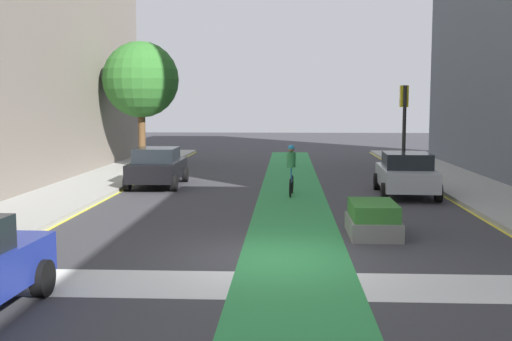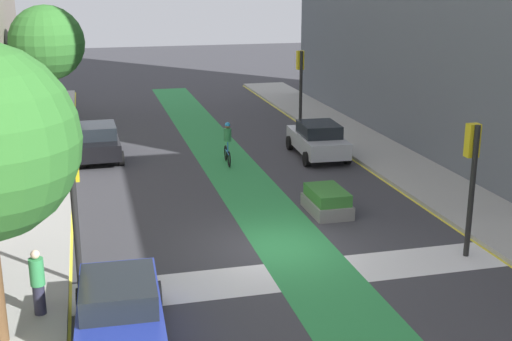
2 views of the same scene
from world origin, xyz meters
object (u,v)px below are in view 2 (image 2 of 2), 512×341
car_blue_left_near (120,309)px  traffic_signal_far_right (300,75)px  traffic_signal_near_right (472,164)px  traffic_signal_near_left (73,188)px  car_silver_right_far (318,139)px  median_planter (327,201)px  pedestrian_sidewalk_left_a (38,282)px  cyclist_in_lane (227,142)px  car_black_left_far (97,141)px  street_tree_far (47,43)px

car_blue_left_near → traffic_signal_far_right: bearing=61.8°
car_blue_left_near → traffic_signal_near_right: bearing=14.1°
traffic_signal_near_left → car_silver_right_far: size_ratio=0.89×
traffic_signal_far_right → car_blue_left_near: 21.91m
car_silver_right_far → car_blue_left_near: same height
car_blue_left_near → median_planter: size_ratio=2.09×
traffic_signal_near_left → pedestrian_sidewalk_left_a: (-0.91, -1.62, -1.71)m
car_blue_left_near → cyclist_in_lane: cyclist_in_lane is taller
traffic_signal_near_right → car_blue_left_near: traffic_signal_near_right is taller
car_black_left_far → car_silver_right_far: 9.75m
traffic_signal_near_left → median_planter: 9.31m
car_black_left_far → median_planter: size_ratio=2.07×
car_blue_left_near → pedestrian_sidewalk_left_a: pedestrian_sidewalk_left_a is taller
car_blue_left_near → cyclist_in_lane: (5.31, 13.73, 0.17)m
traffic_signal_near_left → street_tree_far: size_ratio=0.61×
car_silver_right_far → cyclist_in_lane: (-4.15, -0.22, 0.17)m
traffic_signal_near_right → median_planter: 5.61m
street_tree_far → traffic_signal_near_right: bearing=-58.6°
car_black_left_far → median_planter: 11.79m
traffic_signal_near_left → pedestrian_sidewalk_left_a: 2.53m
median_planter → traffic_signal_near_left: bearing=-155.4°
traffic_signal_near_left → street_tree_far: street_tree_far is taller
car_silver_right_far → traffic_signal_near_left: bearing=-133.6°
traffic_signal_near_right → traffic_signal_near_left: bearing=176.9°
car_silver_right_far → pedestrian_sidewalk_left_a: 16.79m
traffic_signal_near_left → car_blue_left_near: bearing=-74.3°
traffic_signal_near_left → cyclist_in_lane: 12.41m
median_planter → street_tree_far: bearing=121.4°
car_silver_right_far → car_black_left_far: bearing=167.6°
traffic_signal_far_right → median_planter: size_ratio=2.02×
car_blue_left_near → street_tree_far: street_tree_far is taller
car_blue_left_near → pedestrian_sidewalk_left_a: bearing=140.2°
street_tree_far → car_black_left_far: bearing=-71.7°
traffic_signal_near_right → car_black_left_far: size_ratio=0.92×
car_black_left_far → cyclist_in_lane: cyclist_in_lane is taller
car_silver_right_far → cyclist_in_lane: 4.16m
traffic_signal_far_right → median_planter: traffic_signal_far_right is taller
median_planter → car_silver_right_far: bearing=73.3°
pedestrian_sidewalk_left_a → street_tree_far: 21.23m
traffic_signal_far_right → car_silver_right_far: 5.74m
car_black_left_far → pedestrian_sidewalk_left_a: bearing=-96.7°
traffic_signal_near_right → traffic_signal_far_right: (0.31, 16.72, 0.17)m
pedestrian_sidewalk_left_a → street_tree_far: street_tree_far is taller
traffic_signal_near_right → cyclist_in_lane: bearing=112.6°
street_tree_far → car_silver_right_far: bearing=-36.1°
traffic_signal_near_left → traffic_signal_far_right: traffic_signal_far_right is taller
traffic_signal_near_right → traffic_signal_near_left: size_ratio=1.02×
car_blue_left_near → car_black_left_far: bearing=90.2°
traffic_signal_near_right → cyclist_in_lane: (-4.68, 11.22, -1.76)m
traffic_signal_near_left → car_silver_right_far: traffic_signal_near_left is taller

